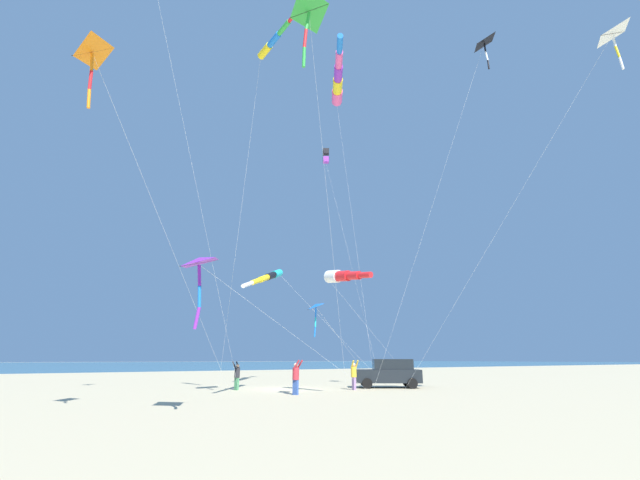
{
  "coord_description": "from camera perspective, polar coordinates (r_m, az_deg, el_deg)",
  "views": [
    {
      "loc": [
        -25.26,
        14.09,
        1.85
      ],
      "look_at": [
        -7.99,
        2.67,
        7.67
      ],
      "focal_mm": 23.83,
      "sensor_mm": 36.0,
      "label": 1
    }
  ],
  "objects": [
    {
      "name": "ground_plane",
      "position": [
        28.98,
        -4.59,
        -19.31
      ],
      "size": [
        600.0,
        600.0,
        0.0
      ],
      "primitive_type": "plane",
      "color": "#C6B58C"
    },
    {
      "name": "ocean_water_strip",
      "position": [
        190.79,
        -30.28,
        -14.2
      ],
      "size": [
        240.0,
        600.0,
        0.01
      ],
      "primitive_type": "cube",
      "color": "#386B84",
      "rests_on": "ground_plane"
    },
    {
      "name": "parked_car",
      "position": [
        30.28,
        9.26,
        -17.21
      ],
      "size": [
        3.98,
        4.58,
        1.85
      ],
      "color": "black",
      "rests_on": "ground_plane"
    },
    {
      "name": "cooler_box",
      "position": [
        32.78,
        6.18,
        -18.48
      ],
      "size": [
        0.62,
        0.42,
        0.42
      ],
      "color": "blue",
      "rests_on": "ground_plane"
    },
    {
      "name": "person_adult_flyer",
      "position": [
        27.96,
        4.57,
        -17.45
      ],
      "size": [
        0.58,
        0.47,
        1.79
      ],
      "color": "#8E6B9E",
      "rests_on": "ground_plane"
    },
    {
      "name": "person_child_green_jacket",
      "position": [
        28.27,
        -11.09,
        -17.28
      ],
      "size": [
        0.59,
        0.5,
        1.72
      ],
      "color": "#3D7F51",
      "rests_on": "ground_plane"
    },
    {
      "name": "person_child_grey_jacket",
      "position": [
        24.14,
        -3.26,
        -17.72
      ],
      "size": [
        0.64,
        0.56,
        1.81
      ],
      "color": "#335199",
      "rests_on": "ground_plane"
    },
    {
      "name": "kite_delta_white_trailing",
      "position": [
        29.48,
        21.11,
        23.39
      ],
      "size": [
        10.01,
        2.19,
        20.33
      ],
      "color": "black",
      "rests_on": "ground_plane"
    },
    {
      "name": "kite_windsock_green_low_center",
      "position": [
        31.36,
        2.41,
        20.45
      ],
      "size": [
        8.05,
        8.68,
        21.04
      ],
      "color": "#EF4C93",
      "rests_on": "ground_plane"
    },
    {
      "name": "kite_delta_orange_high_right",
      "position": [
        15.77,
        -15.93,
        -3.02
      ],
      "size": [
        8.14,
        14.22,
        5.51
      ],
      "color": "purple",
      "rests_on": "ground_plane"
    },
    {
      "name": "kite_delta_striped_overhead",
      "position": [
        27.12,
        34.54,
        21.78
      ],
      "size": [
        14.4,
        2.85,
        17.5
      ],
      "color": "white",
      "rests_on": "ground_plane"
    },
    {
      "name": "kite_delta_rainbow_low_near",
      "position": [
        22.45,
        -0.56,
        -8.99
      ],
      "size": [
        6.96,
        9.74,
        4.75
      ],
      "color": "blue",
      "rests_on": "ground_plane"
    },
    {
      "name": "kite_windsock_magenta_far_left",
      "position": [
        25.21,
        -6.91,
        -4.92
      ],
      "size": [
        4.81,
        12.39,
        7.42
      ],
      "color": "#1EB7C6",
      "rests_on": "ground_plane"
    },
    {
      "name": "kite_windsock_teal_far_right",
      "position": [
        25.05,
        -6.31,
        24.97
      ],
      "size": [
        11.89,
        1.95,
        18.44
      ],
      "color": "yellow",
      "rests_on": "ground_plane"
    },
    {
      "name": "kite_delta_red_high_left",
      "position": [
        16.38,
        -28.31,
        21.22
      ],
      "size": [
        10.01,
        9.68,
        11.61
      ],
      "color": "orange",
      "rests_on": "ground_plane"
    },
    {
      "name": "kite_windsock_black_fish_shape",
      "position": [
        24.07,
        3.05,
        -4.86
      ],
      "size": [
        6.08,
        9.69,
        6.87
      ],
      "color": "white",
      "rests_on": "ground_plane"
    },
    {
      "name": "kite_delta_small_distant",
      "position": [
        21.51,
        -1.59,
        28.32
      ],
      "size": [
        8.9,
        8.77,
        17.19
      ],
      "color": "green",
      "rests_on": "ground_plane"
    },
    {
      "name": "kite_box_long_streamer_left",
      "position": [
        36.38,
        0.82,
        11.15
      ],
      "size": [
        0.66,
        5.54,
        18.94
      ],
      "color": "black",
      "rests_on": "ground_plane"
    }
  ]
}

